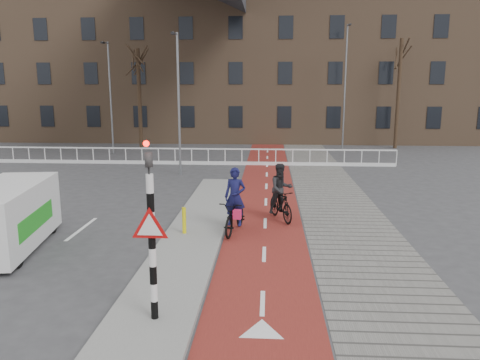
{
  "coord_description": "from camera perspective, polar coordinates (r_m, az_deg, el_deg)",
  "views": [
    {
      "loc": [
        1.6,
        -10.35,
        4.59
      ],
      "look_at": [
        0.64,
        5.0,
        1.5
      ],
      "focal_mm": 35.0,
      "sensor_mm": 36.0,
      "label": 1
    }
  ],
  "objects": [
    {
      "name": "curb_island",
      "position": [
        15.22,
        -5.31,
        -6.0
      ],
      "size": [
        1.8,
        16.0,
        0.12
      ],
      "primitive_type": "cube",
      "color": "gray",
      "rests_on": "ground"
    },
    {
      "name": "sidewalk",
      "position": [
        21.03,
        10.87,
        -1.44
      ],
      "size": [
        3.0,
        60.0,
        0.01
      ],
      "primitive_type": "cube",
      "color": "slate",
      "rests_on": "ground"
    },
    {
      "name": "ground",
      "position": [
        11.43,
        -4.88,
        -12.35
      ],
      "size": [
        120.0,
        120.0,
        0.0
      ],
      "primitive_type": "plane",
      "color": "#38383A",
      "rests_on": "ground"
    },
    {
      "name": "townhouse_row",
      "position": [
        42.72,
        -2.72,
        15.67
      ],
      "size": [
        46.0,
        10.0,
        15.9
      ],
      "color": "#7F6047",
      "rests_on": "ground"
    },
    {
      "name": "tree_right",
      "position": [
        37.02,
        18.74,
        9.86
      ],
      "size": [
        0.27,
        0.27,
        8.01
      ],
      "primitive_type": "cylinder",
      "color": "black",
      "rests_on": "ground"
    },
    {
      "name": "cyclist_far",
      "position": [
        16.22,
        5.0,
        -2.08
      ],
      "size": [
        1.18,
        1.92,
        1.99
      ],
      "rotation": [
        0.0,
        0.0,
        0.39
      ],
      "color": "black",
      "rests_on": "bike_lane"
    },
    {
      "name": "van",
      "position": [
        14.81,
        -26.6,
        -3.99
      ],
      "size": [
        2.34,
        4.52,
        1.85
      ],
      "rotation": [
        0.0,
        0.0,
        0.15
      ],
      "color": "silver",
      "rests_on": "ground"
    },
    {
      "name": "cyclist_near",
      "position": [
        14.83,
        -0.6,
        -3.8
      ],
      "size": [
        1.07,
        2.12,
        2.09
      ],
      "rotation": [
        0.0,
        0.0,
        -0.19
      ],
      "color": "black",
      "rests_on": "bike_lane"
    },
    {
      "name": "bollard",
      "position": [
        14.57,
        -6.82,
        -4.91
      ],
      "size": [
        0.12,
        0.12,
        0.82
      ],
      "primitive_type": "cylinder",
      "color": "yellow",
      "rests_on": "curb_island"
    },
    {
      "name": "streetlight_near",
      "position": [
        24.54,
        -7.47,
        8.99
      ],
      "size": [
        0.12,
        0.12,
        7.23
      ],
      "primitive_type": "cylinder",
      "color": "slate",
      "rests_on": "ground"
    },
    {
      "name": "railing",
      "position": [
        28.46,
        -9.89,
        2.53
      ],
      "size": [
        28.0,
        0.1,
        0.99
      ],
      "color": "silver",
      "rests_on": "ground"
    },
    {
      "name": "streetlight_left",
      "position": [
        33.38,
        -15.49,
        9.5
      ],
      "size": [
        0.12,
        0.12,
        7.49
      ],
      "primitive_type": "cylinder",
      "color": "slate",
      "rests_on": "ground"
    },
    {
      "name": "streetlight_right",
      "position": [
        35.44,
        12.67,
        10.87
      ],
      "size": [
        0.12,
        0.12,
        8.91
      ],
      "primitive_type": "cylinder",
      "color": "slate",
      "rests_on": "ground"
    },
    {
      "name": "traffic_signal",
      "position": [
        8.99,
        -10.78,
        -5.64
      ],
      "size": [
        0.8,
        0.8,
        3.68
      ],
      "color": "black",
      "rests_on": "curb_island"
    },
    {
      "name": "bike_lane",
      "position": [
        20.86,
        3.22,
        -1.36
      ],
      "size": [
        2.5,
        60.0,
        0.01
      ],
      "primitive_type": "cube",
      "color": "maroon",
      "rests_on": "ground"
    },
    {
      "name": "tree_mid",
      "position": [
        35.56,
        -12.15,
        9.56
      ],
      "size": [
        0.29,
        0.29,
        7.27
      ],
      "primitive_type": "cylinder",
      "color": "black",
      "rests_on": "ground"
    }
  ]
}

